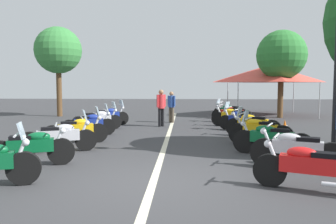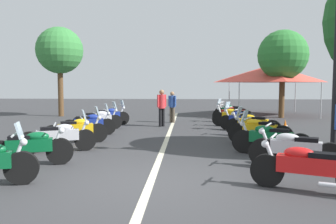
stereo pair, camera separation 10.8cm
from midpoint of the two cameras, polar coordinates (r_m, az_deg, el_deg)
ground_plane at (r=6.83m, az=-2.50°, el=-11.71°), size 80.00×80.00×0.00m
lane_centre_stripe at (r=11.86m, az=0.02°, el=-4.71°), size 22.53×0.16×0.01m
motorcycle_left_row_1 at (r=8.62m, az=-21.86°, el=-5.50°), size 0.88×1.93×1.00m
motorcycle_left_row_2 at (r=10.12m, az=-17.65°, el=-3.89°), size 1.02×2.04×1.20m
motorcycle_left_row_3 at (r=11.46m, az=-14.92°, el=-2.85°), size 1.05×1.96×1.21m
motorcycle_left_row_4 at (r=13.15m, az=-12.87°, el=-1.88°), size 0.95×1.95×1.21m
motorcycle_left_row_5 at (r=14.74m, az=-11.48°, el=-1.18°), size 1.19×1.95×1.20m
motorcycle_left_row_6 at (r=16.21m, az=-9.75°, el=-0.62°), size 1.17×1.85×1.21m
motorcycle_right_row_0 at (r=6.63m, az=23.03°, el=-8.55°), size 1.01×1.98×0.99m
motorcycle_right_row_1 at (r=8.15m, az=21.00°, el=-5.95°), size 1.01×1.99×1.02m
motorcycle_right_row_2 at (r=9.62m, az=17.13°, el=-4.26°), size 1.09×2.01×1.22m
motorcycle_right_row_3 at (r=11.18m, az=15.36°, el=-2.99°), size 1.01×1.94×1.22m
motorcycle_right_row_4 at (r=12.92m, az=14.30°, el=-2.02°), size 1.03×1.95×1.01m
motorcycle_right_row_5 at (r=14.44m, az=12.41°, el=-1.30°), size 1.19×1.76×1.21m
motorcycle_right_row_6 at (r=15.88m, az=11.19°, el=-0.77°), size 0.95×1.97×1.01m
motorcycle_right_row_7 at (r=17.50m, az=10.95°, el=-0.24°), size 1.21×1.99×1.22m
motorcycle_right_row_8 at (r=19.16m, az=10.70°, el=0.13°), size 1.22×1.77×1.00m
traffic_cone_0 at (r=10.71m, az=-23.15°, el=-4.52°), size 0.36×0.36×0.61m
traffic_cone_1 at (r=13.67m, az=19.38°, el=-2.51°), size 0.36×0.36×0.61m
bystander_0 at (r=17.20m, az=0.89°, el=1.27°), size 0.39×0.41×1.59m
bystander_2 at (r=15.55m, az=-0.87°, el=1.20°), size 0.40×0.40×1.71m
roadside_tree_1 at (r=21.86m, az=-17.70°, el=9.80°), size 2.82×2.82×5.44m
roadside_tree_2 at (r=20.88m, az=18.97°, el=9.04°), size 2.87×2.87×5.10m
event_tent at (r=22.61m, az=17.07°, el=6.22°), size 5.14×5.14×3.20m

